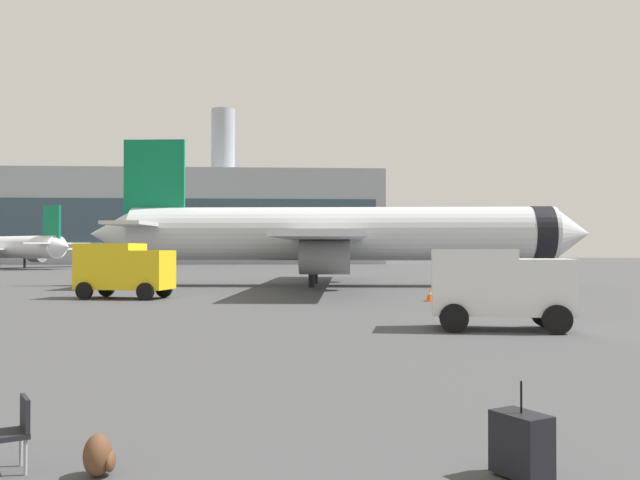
# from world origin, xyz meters

# --- Properties ---
(airplane_at_gate) EXTENTS (35.77, 32.32, 10.50)m
(airplane_at_gate) POSITION_xyz_m (4.15, 45.96, 3.66)
(airplane_at_gate) COLOR silver
(airplane_at_gate) RESTS_ON ground
(airplane_taxiing) EXTENTS (23.97, 22.00, 8.20)m
(airplane_taxiing) POSITION_xyz_m (-37.29, 93.16, 2.85)
(airplane_taxiing) COLOR white
(airplane_taxiing) RESTS_ON ground
(service_truck) EXTENTS (5.19, 3.49, 2.90)m
(service_truck) POSITION_xyz_m (-8.23, 34.00, 1.61)
(service_truck) COLOR yellow
(service_truck) RESTS_ON ground
(cargo_van) EXTENTS (4.72, 3.08, 2.60)m
(cargo_van) POSITION_xyz_m (7.02, 19.06, 1.45)
(cargo_van) COLOR white
(cargo_van) RESTS_ON ground
(safety_cone_near) EXTENTS (0.44, 0.44, 0.66)m
(safety_cone_near) POSITION_xyz_m (7.43, 31.05, 0.33)
(safety_cone_near) COLOR #F2590C
(safety_cone_near) RESTS_ON ground
(safety_cone_mid) EXTENTS (0.44, 0.44, 0.65)m
(safety_cone_mid) POSITION_xyz_m (12.67, 38.29, 0.32)
(safety_cone_mid) COLOR #F2590C
(safety_cone_mid) RESTS_ON ground
(rolling_suitcase) EXTENTS (0.64, 0.75, 1.10)m
(rolling_suitcase) POSITION_xyz_m (2.68, 4.97, 0.39)
(rolling_suitcase) COLOR black
(rolling_suitcase) RESTS_ON ground
(traveller_backpack) EXTENTS (0.36, 0.40, 0.48)m
(traveller_backpack) POSITION_xyz_m (-2.10, 5.35, 0.23)
(traveller_backpack) COLOR brown
(traveller_backpack) RESTS_ON ground
(gate_chair) EXTENTS (0.65, 0.65, 0.86)m
(gate_chair) POSITION_xyz_m (-3.14, 5.56, 0.50)
(gate_chair) COLOR black
(gate_chair) RESTS_ON ground
(terminal_building) EXTENTS (71.97, 18.59, 28.93)m
(terminal_building) POSITION_xyz_m (-17.14, 126.46, 8.61)
(terminal_building) COLOR #9EA3AD
(terminal_building) RESTS_ON ground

